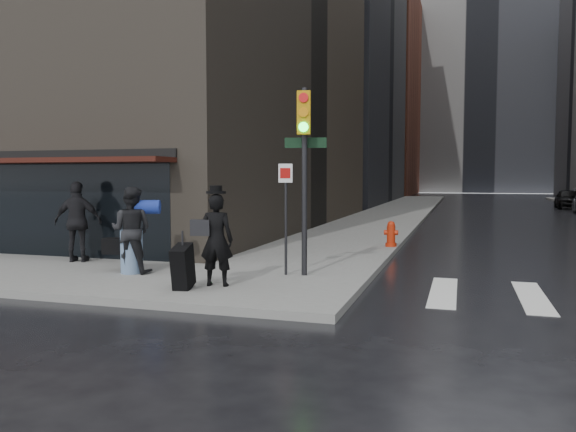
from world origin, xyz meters
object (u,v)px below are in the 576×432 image
at_px(man_greycoat, 78,222).
at_px(man_overcoat, 210,244).
at_px(traffic_light, 303,155).
at_px(fire_hydrant, 391,235).
at_px(parked_car_4, 569,199).
at_px(man_jeans, 131,230).

bearing_deg(man_greycoat, man_overcoat, 140.31).
xyz_separation_m(traffic_light, fire_hydrant, (1.19, 5.61, -2.20)).
bearing_deg(man_overcoat, fire_hydrant, -118.51).
bearing_deg(man_overcoat, man_greycoat, -32.46).
bearing_deg(fire_hydrant, parked_car_4, 70.93).
distance_m(man_greycoat, fire_hydrant, 8.82).
bearing_deg(parked_car_4, traffic_light, -104.61).
bearing_deg(man_jeans, traffic_light, -177.59).
xyz_separation_m(man_overcoat, fire_hydrant, (2.56, 7.25, -0.48)).
xyz_separation_m(man_overcoat, parked_car_4, (11.79, 33.97, -0.28)).
relative_size(fire_hydrant, parked_car_4, 0.19).
distance_m(man_greycoat, traffic_light, 6.02).
relative_size(traffic_light, fire_hydrant, 5.15).
relative_size(traffic_light, parked_car_4, 0.97).
bearing_deg(parked_car_4, man_overcoat, -105.89).
xyz_separation_m(man_overcoat, man_jeans, (-2.28, 0.89, 0.12)).
height_order(man_overcoat, fire_hydrant, man_overcoat).
relative_size(man_overcoat, man_jeans, 1.05).
bearing_deg(parked_car_4, fire_hydrant, -105.81).
height_order(man_overcoat, traffic_light, traffic_light).
distance_m(man_overcoat, traffic_light, 2.75).
distance_m(man_jeans, man_greycoat, 2.40).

